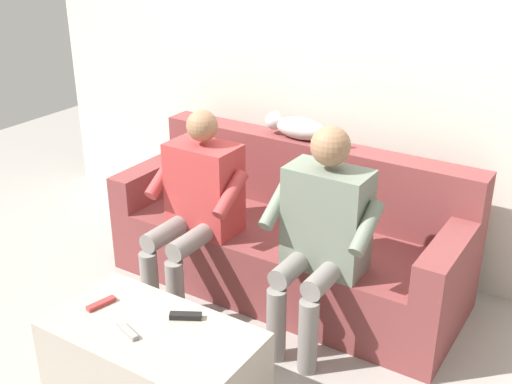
{
  "coord_description": "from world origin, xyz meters",
  "views": [
    {
      "loc": [
        -1.62,
        2.78,
        2.09
      ],
      "look_at": [
        0.0,
        0.24,
        0.75
      ],
      "focal_mm": 44.52,
      "sensor_mm": 36.0,
      "label": 1
    }
  ],
  "objects_px": {
    "cat_on_backrest": "(297,127)",
    "remote_red": "(101,304)",
    "remote_black": "(186,316)",
    "remote_gray": "(127,331)",
    "coffee_table": "(154,366)",
    "person_right_seated": "(197,199)",
    "person_left_seated": "(322,229)",
    "couch": "(291,239)"
  },
  "relations": [
    {
      "from": "person_left_seated",
      "to": "cat_on_backrest",
      "type": "distance_m",
      "value": 0.85
    },
    {
      "from": "person_right_seated",
      "to": "remote_gray",
      "type": "distance_m",
      "value": 1.0
    },
    {
      "from": "cat_on_backrest",
      "to": "remote_gray",
      "type": "xyz_separation_m",
      "value": [
        -0.06,
        1.57,
        -0.48
      ]
    },
    {
      "from": "coffee_table",
      "to": "remote_black",
      "type": "relative_size",
      "value": 6.6
    },
    {
      "from": "cat_on_backrest",
      "to": "person_left_seated",
      "type": "bearing_deg",
      "value": 128.51
    },
    {
      "from": "remote_black",
      "to": "remote_red",
      "type": "bearing_deg",
      "value": 168.49
    },
    {
      "from": "coffee_table",
      "to": "remote_red",
      "type": "relative_size",
      "value": 6.68
    },
    {
      "from": "cat_on_backrest",
      "to": "couch",
      "type": "bearing_deg",
      "value": 115.49
    },
    {
      "from": "coffee_table",
      "to": "remote_gray",
      "type": "height_order",
      "value": "remote_gray"
    },
    {
      "from": "person_left_seated",
      "to": "remote_gray",
      "type": "bearing_deg",
      "value": 64.42
    },
    {
      "from": "person_left_seated",
      "to": "remote_red",
      "type": "height_order",
      "value": "person_left_seated"
    },
    {
      "from": "remote_red",
      "to": "remote_gray",
      "type": "relative_size",
      "value": 0.99
    },
    {
      "from": "couch",
      "to": "person_right_seated",
      "type": "xyz_separation_m",
      "value": [
        0.39,
        0.39,
        0.32
      ]
    },
    {
      "from": "couch",
      "to": "coffee_table",
      "type": "distance_m",
      "value": 1.25
    },
    {
      "from": "cat_on_backrest",
      "to": "remote_black",
      "type": "distance_m",
      "value": 1.45
    },
    {
      "from": "cat_on_backrest",
      "to": "remote_red",
      "type": "distance_m",
      "value": 1.57
    },
    {
      "from": "coffee_table",
      "to": "couch",
      "type": "bearing_deg",
      "value": -90.0
    },
    {
      "from": "remote_black",
      "to": "remote_gray",
      "type": "distance_m",
      "value": 0.26
    },
    {
      "from": "person_right_seated",
      "to": "cat_on_backrest",
      "type": "distance_m",
      "value": 0.75
    },
    {
      "from": "couch",
      "to": "remote_black",
      "type": "bearing_deg",
      "value": 94.33
    },
    {
      "from": "coffee_table",
      "to": "person_right_seated",
      "type": "height_order",
      "value": "person_right_seated"
    },
    {
      "from": "couch",
      "to": "remote_black",
      "type": "distance_m",
      "value": 1.12
    },
    {
      "from": "coffee_table",
      "to": "remote_red",
      "type": "bearing_deg",
      "value": -1.72
    },
    {
      "from": "person_right_seated",
      "to": "cat_on_backrest",
      "type": "xyz_separation_m",
      "value": [
        -0.27,
        -0.64,
        0.29
      ]
    },
    {
      "from": "remote_black",
      "to": "person_right_seated",
      "type": "bearing_deg",
      "value": 93.71
    },
    {
      "from": "remote_red",
      "to": "remote_black",
      "type": "height_order",
      "value": "remote_black"
    },
    {
      "from": "person_left_seated",
      "to": "person_right_seated",
      "type": "height_order",
      "value": "person_left_seated"
    },
    {
      "from": "person_right_seated",
      "to": "coffee_table",
      "type": "bearing_deg",
      "value": 114.45
    },
    {
      "from": "person_right_seated",
      "to": "cat_on_backrest",
      "type": "relative_size",
      "value": 2.02
    },
    {
      "from": "person_left_seated",
      "to": "coffee_table",
      "type": "bearing_deg",
      "value": 65.72
    },
    {
      "from": "remote_red",
      "to": "cat_on_backrest",
      "type": "bearing_deg",
      "value": -173.92
    },
    {
      "from": "cat_on_backrest",
      "to": "remote_red",
      "type": "bearing_deg",
      "value": 82.64
    },
    {
      "from": "person_right_seated",
      "to": "remote_red",
      "type": "xyz_separation_m",
      "value": [
        -0.08,
        0.84,
        -0.18
      ]
    },
    {
      "from": "remote_red",
      "to": "couch",
      "type": "bearing_deg",
      "value": 179.4
    },
    {
      "from": "person_right_seated",
      "to": "remote_black",
      "type": "xyz_separation_m",
      "value": [
        -0.47,
        0.71,
        -0.18
      ]
    },
    {
      "from": "coffee_table",
      "to": "remote_gray",
      "type": "distance_m",
      "value": 0.24
    },
    {
      "from": "cat_on_backrest",
      "to": "remote_red",
      "type": "height_order",
      "value": "cat_on_backrest"
    },
    {
      "from": "cat_on_backrest",
      "to": "remote_black",
      "type": "bearing_deg",
      "value": 98.46
    },
    {
      "from": "coffee_table",
      "to": "person_right_seated",
      "type": "bearing_deg",
      "value": -65.55
    },
    {
      "from": "person_left_seated",
      "to": "remote_red",
      "type": "relative_size",
      "value": 8.16
    },
    {
      "from": "coffee_table",
      "to": "remote_gray",
      "type": "relative_size",
      "value": 6.62
    },
    {
      "from": "remote_gray",
      "to": "person_right_seated",
      "type": "bearing_deg",
      "value": 127.08
    }
  ]
}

